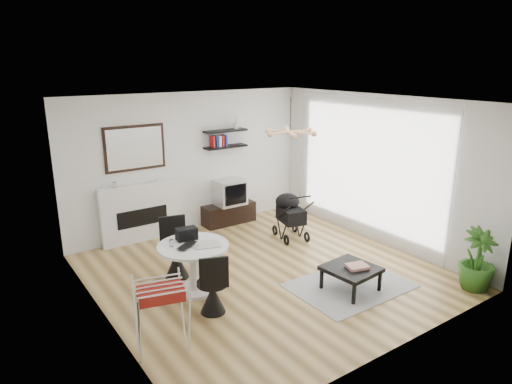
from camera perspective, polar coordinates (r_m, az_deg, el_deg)
floor at (r=7.40m, az=1.14°, el=-9.99°), size 5.00×5.00×0.00m
ceiling at (r=6.67m, az=1.27°, el=11.33°), size 5.00×5.00×0.00m
wall_back at (r=9.00m, az=-8.19°, el=3.71°), size 5.00×0.00×5.00m
wall_left at (r=5.88m, az=-19.00°, el=-3.71°), size 0.00×5.00×5.00m
wall_right at (r=8.58m, az=14.87°, el=2.72°), size 0.00×5.00×5.00m
sheer_curtain at (r=8.63m, az=13.43°, el=2.90°), size 0.04×3.60×2.60m
fireplace at (r=8.68m, az=-14.27°, el=-1.63°), size 1.50×0.17×2.16m
shelf_lower at (r=9.18m, az=-3.81°, el=5.67°), size 0.90×0.25×0.04m
shelf_upper at (r=9.13m, az=-3.84°, el=7.65°), size 0.90×0.25×0.04m
pendant_lamp at (r=7.40m, az=4.29°, el=7.46°), size 0.90×0.90×0.10m
tv_console at (r=9.47m, az=-3.42°, el=-2.70°), size 1.11×0.39×0.42m
crt_tv at (r=9.34m, az=-3.37°, el=0.03°), size 0.60×0.52×0.52m
dining_table at (r=6.66m, az=-7.79°, el=-8.56°), size 1.02×1.02×0.74m
laptop at (r=6.47m, az=-8.23°, el=-6.76°), size 0.43×0.39×0.03m
black_bag at (r=6.73m, az=-8.68°, el=-5.19°), size 0.32×0.21×0.18m
newspaper at (r=6.54m, az=-6.17°, el=-6.52°), size 0.44×0.40×0.01m
drinking_glass at (r=6.54m, az=-10.50°, el=-6.28°), size 0.06×0.06×0.10m
chair_far at (r=7.25m, az=-9.96°, el=-8.24°), size 0.48×0.49×0.94m
chair_near at (r=6.22m, az=-5.41°, el=-12.58°), size 0.46×0.47×0.87m
drying_rack at (r=5.46m, az=-11.69°, el=-15.03°), size 0.70×0.67×0.87m
stroller at (r=8.68m, az=4.25°, el=-3.14°), size 0.63×0.83×0.94m
rug at (r=7.13m, az=11.65°, el=-11.37°), size 1.73×1.25×0.01m
coffee_table at (r=6.87m, az=11.81°, el=-9.48°), size 0.76×0.76×0.36m
magazines at (r=6.84m, az=12.52°, el=-9.05°), size 0.35×0.31×0.04m
potted_plant at (r=7.46m, az=25.95°, el=-7.61°), size 0.64×0.64×0.92m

